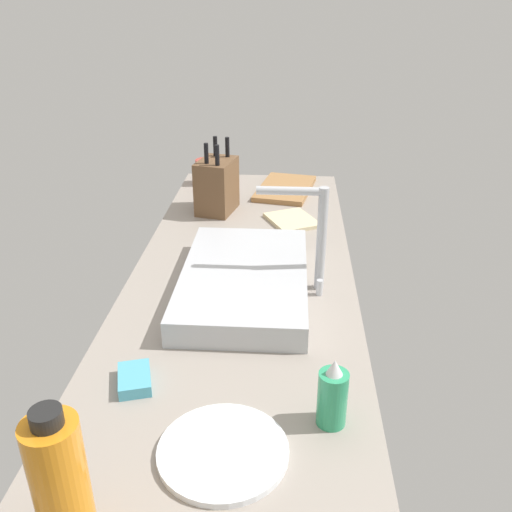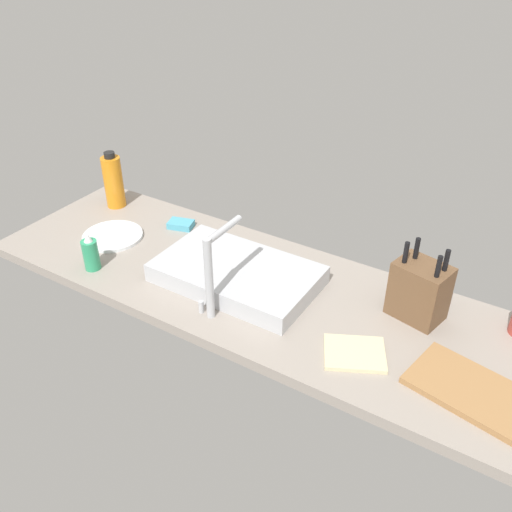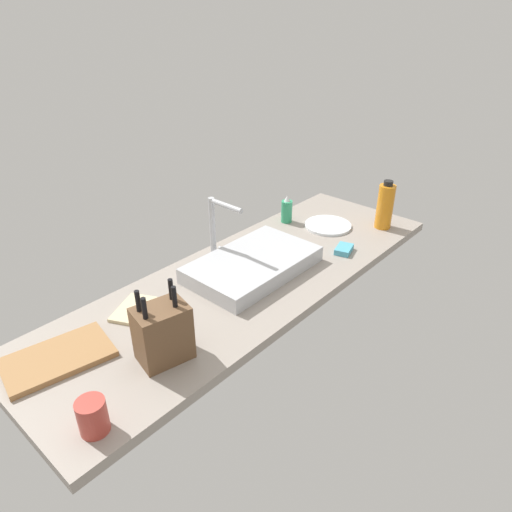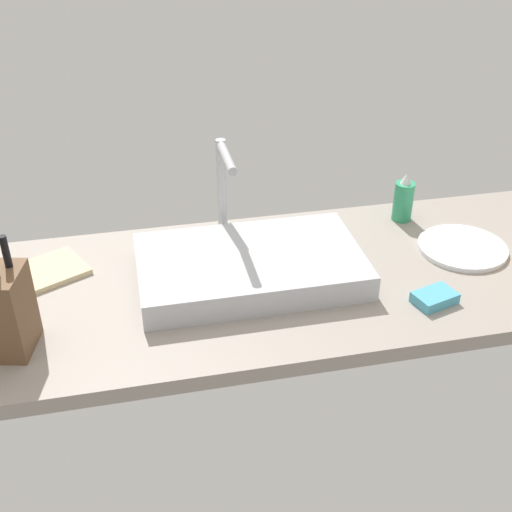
{
  "view_description": "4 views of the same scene",
  "coord_description": "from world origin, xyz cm",
  "px_view_note": "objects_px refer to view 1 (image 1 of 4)",
  "views": [
    {
      "loc": [
        122.97,
        12.08,
        72.07
      ],
      "look_at": [
        -1.01,
        3.93,
        11.03
      ],
      "focal_mm": 38.93,
      "sensor_mm": 36.0,
      "label": 1
    },
    {
      "loc": [
        -77.37,
        120.09,
        106.93
      ],
      "look_at": [
        -1.26,
        -2.06,
        13.07
      ],
      "focal_mm": 38.85,
      "sensor_mm": 36.0,
      "label": 2
    },
    {
      "loc": [
        -110.25,
        -101.58,
        95.6
      ],
      "look_at": [
        5.41,
        1.26,
        9.6
      ],
      "focal_mm": 32.42,
      "sensor_mm": 36.0,
      "label": 3
    },
    {
      "loc": [
        -21.09,
        -120.29,
        86.91
      ],
      "look_at": [
        4.47,
        -1.31,
        10.8
      ],
      "focal_mm": 45.88,
      "sensor_mm": 36.0,
      "label": 4
    }
  ],
  "objects_px": {
    "soap_bottle": "(332,396)",
    "dish_sponge": "(135,379)",
    "coffee_mug": "(205,172)",
    "dish_towel": "(292,220)",
    "cutting_board": "(285,188)",
    "water_bottle": "(60,482)",
    "faucet": "(313,229)",
    "knife_block": "(217,185)",
    "sink_basin": "(245,280)",
    "dinner_plate": "(223,451)"
  },
  "relations": [
    {
      "from": "knife_block",
      "to": "faucet",
      "type": "bearing_deg",
      "value": 43.36
    },
    {
      "from": "soap_bottle",
      "to": "dish_sponge",
      "type": "height_order",
      "value": "soap_bottle"
    },
    {
      "from": "dinner_plate",
      "to": "dish_sponge",
      "type": "distance_m",
      "value": 0.25
    },
    {
      "from": "water_bottle",
      "to": "dish_towel",
      "type": "relative_size",
      "value": 1.38
    },
    {
      "from": "faucet",
      "to": "coffee_mug",
      "type": "bearing_deg",
      "value": -154.23
    },
    {
      "from": "faucet",
      "to": "cutting_board",
      "type": "bearing_deg",
      "value": -174.05
    },
    {
      "from": "cutting_board",
      "to": "coffee_mug",
      "type": "relative_size",
      "value": 3.21
    },
    {
      "from": "dish_towel",
      "to": "coffee_mug",
      "type": "xyz_separation_m",
      "value": [
        -0.36,
        -0.33,
        0.04
      ]
    },
    {
      "from": "dinner_plate",
      "to": "dish_sponge",
      "type": "relative_size",
      "value": 2.39
    },
    {
      "from": "faucet",
      "to": "knife_block",
      "type": "xyz_separation_m",
      "value": [
        -0.51,
        -0.3,
        -0.07
      ]
    },
    {
      "from": "sink_basin",
      "to": "faucet",
      "type": "xyz_separation_m",
      "value": [
        -0.03,
        0.16,
        0.13
      ]
    },
    {
      "from": "dinner_plate",
      "to": "coffee_mug",
      "type": "bearing_deg",
      "value": -170.42
    },
    {
      "from": "sink_basin",
      "to": "dish_sponge",
      "type": "height_order",
      "value": "sink_basin"
    },
    {
      "from": "sink_basin",
      "to": "cutting_board",
      "type": "height_order",
      "value": "sink_basin"
    },
    {
      "from": "soap_bottle",
      "to": "water_bottle",
      "type": "height_order",
      "value": "water_bottle"
    },
    {
      "from": "cutting_board",
      "to": "dish_towel",
      "type": "bearing_deg",
      "value": 5.19
    },
    {
      "from": "dinner_plate",
      "to": "coffee_mug",
      "type": "relative_size",
      "value": 2.3
    },
    {
      "from": "faucet",
      "to": "dinner_plate",
      "type": "bearing_deg",
      "value": -15.23
    },
    {
      "from": "soap_bottle",
      "to": "water_bottle",
      "type": "distance_m",
      "value": 0.45
    },
    {
      "from": "water_bottle",
      "to": "coffee_mug",
      "type": "height_order",
      "value": "water_bottle"
    },
    {
      "from": "coffee_mug",
      "to": "dish_towel",
      "type": "bearing_deg",
      "value": 42.47
    },
    {
      "from": "knife_block",
      "to": "dish_sponge",
      "type": "relative_size",
      "value": 2.66
    },
    {
      "from": "knife_block",
      "to": "water_bottle",
      "type": "relative_size",
      "value": 1.07
    },
    {
      "from": "sink_basin",
      "to": "dish_sponge",
      "type": "bearing_deg",
      "value": -25.84
    },
    {
      "from": "knife_block",
      "to": "dish_towel",
      "type": "bearing_deg",
      "value": 84.73
    },
    {
      "from": "dish_sponge",
      "to": "knife_block",
      "type": "bearing_deg",
      "value": 177.34
    },
    {
      "from": "faucet",
      "to": "soap_bottle",
      "type": "bearing_deg",
      "value": 3.06
    },
    {
      "from": "faucet",
      "to": "cutting_board",
      "type": "xyz_separation_m",
      "value": [
        -0.72,
        -0.08,
        -0.15
      ]
    },
    {
      "from": "faucet",
      "to": "dinner_plate",
      "type": "xyz_separation_m",
      "value": [
        0.56,
        -0.15,
        -0.16
      ]
    },
    {
      "from": "faucet",
      "to": "water_bottle",
      "type": "xyz_separation_m",
      "value": [
        0.72,
        -0.34,
        -0.06
      ]
    },
    {
      "from": "sink_basin",
      "to": "water_bottle",
      "type": "xyz_separation_m",
      "value": [
        0.69,
        -0.18,
        0.07
      ]
    },
    {
      "from": "faucet",
      "to": "soap_bottle",
      "type": "height_order",
      "value": "faucet"
    },
    {
      "from": "dish_towel",
      "to": "cutting_board",
      "type": "bearing_deg",
      "value": -174.81
    },
    {
      "from": "soap_bottle",
      "to": "dish_sponge",
      "type": "relative_size",
      "value": 1.47
    },
    {
      "from": "knife_block",
      "to": "cutting_board",
      "type": "relative_size",
      "value": 0.8
    },
    {
      "from": "coffee_mug",
      "to": "dish_sponge",
      "type": "distance_m",
      "value": 1.19
    },
    {
      "from": "cutting_board",
      "to": "coffee_mug",
      "type": "xyz_separation_m",
      "value": [
        -0.06,
        -0.3,
        0.04
      ]
    },
    {
      "from": "sink_basin",
      "to": "soap_bottle",
      "type": "height_order",
      "value": "soap_bottle"
    },
    {
      "from": "dish_sponge",
      "to": "coffee_mug",
      "type": "bearing_deg",
      "value": -178.11
    },
    {
      "from": "coffee_mug",
      "to": "water_bottle",
      "type": "bearing_deg",
      "value": 1.4
    },
    {
      "from": "water_bottle",
      "to": "dish_sponge",
      "type": "distance_m",
      "value": 0.34
    },
    {
      "from": "water_bottle",
      "to": "coffee_mug",
      "type": "distance_m",
      "value": 1.51
    },
    {
      "from": "sink_basin",
      "to": "dinner_plate",
      "type": "height_order",
      "value": "sink_basin"
    },
    {
      "from": "knife_block",
      "to": "water_bottle",
      "type": "xyz_separation_m",
      "value": [
        1.23,
        -0.04,
        0.02
      ]
    },
    {
      "from": "sink_basin",
      "to": "coffee_mug",
      "type": "xyz_separation_m",
      "value": [
        -0.82,
        -0.22,
        0.02
      ]
    },
    {
      "from": "water_bottle",
      "to": "faucet",
      "type": "bearing_deg",
      "value": 154.62
    },
    {
      "from": "knife_block",
      "to": "water_bottle",
      "type": "bearing_deg",
      "value": 10.78
    },
    {
      "from": "soap_bottle",
      "to": "dish_towel",
      "type": "distance_m",
      "value": 0.91
    },
    {
      "from": "knife_block",
      "to": "dish_sponge",
      "type": "height_order",
      "value": "knife_block"
    },
    {
      "from": "dish_sponge",
      "to": "dish_towel",
      "type": "bearing_deg",
      "value": 160.42
    }
  ]
}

